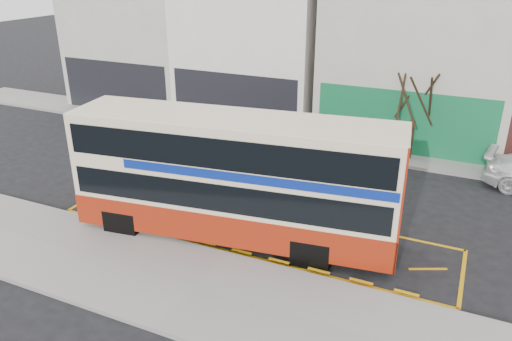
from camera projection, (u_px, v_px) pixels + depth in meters
The scene contains 14 objects.
ground at pixel (232, 251), 16.40m from camera, with size 120.00×120.00×0.00m, color black.
pavement at pixel (196, 288), 14.44m from camera, with size 40.00×4.00×0.15m, color gray.
kerb at pixel (227, 255), 16.05m from camera, with size 40.00×0.15×0.15m, color gray.
far_pavement at pixel (329, 144), 25.57m from camera, with size 50.00×3.00×0.15m, color gray.
road_markings at pixel (253, 229), 17.73m from camera, with size 14.00×3.40×0.01m, color orange, non-canonical shape.
terrace_far_left at pixel (150, 25), 32.16m from camera, with size 8.00×8.01×10.80m.
terrace_left at pixel (263, 24), 28.92m from camera, with size 8.00×8.01×11.80m.
terrace_green_shop at pixel (423, 38), 25.59m from camera, with size 9.00×8.01×11.30m.
double_decker_bus at pixel (235, 177), 16.36m from camera, with size 10.97×3.83×4.29m.
bus_stop_post at pixel (122, 180), 16.79m from camera, with size 0.76×0.15×3.05m.
car_silver at pixel (132, 115), 28.21m from camera, with size 1.54×3.83×1.30m, color silver.
car_grey at pixel (314, 145), 23.44m from camera, with size 1.59×4.56×1.50m, color #45494D.
street_tree_left at pixel (109, 39), 30.73m from camera, with size 2.89×2.89×6.24m.
street_tree_right at pixel (417, 85), 22.22m from camera, with size 2.47×2.47×5.34m.
Camera 1 is at (6.52, -12.43, 8.92)m, focal length 35.00 mm.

